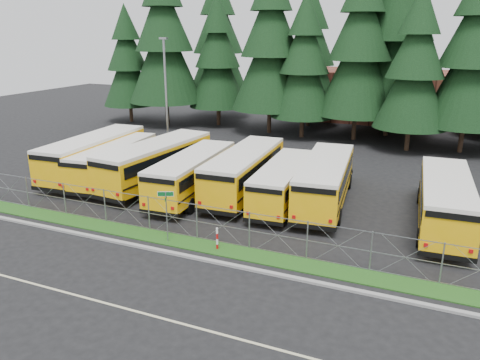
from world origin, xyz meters
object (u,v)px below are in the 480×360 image
object	(u,v)px
bus_1	(116,162)
striped_bollard	(217,239)
bus_4	(246,172)
bus_6	(326,182)
bus_0	(97,156)
light_standard	(166,92)
street_sign	(166,206)
bus_2	(160,163)
bus_5	(285,183)
bus_3	(195,175)
bus_east	(444,202)

from	to	relation	value
bus_1	striped_bollard	world-z (taller)	bus_1
bus_4	bus_6	world-z (taller)	bus_4
bus_0	light_standard	xyz separation A→B (m)	(1.06, 8.45, 3.94)
bus_4	bus_0	bearing A→B (deg)	180.00
street_sign	striped_bollard	xyz separation A→B (m)	(2.79, 0.19, -1.43)
bus_2	bus_5	world-z (taller)	bus_2
bus_2	bus_3	distance (m)	3.62
bus_6	bus_3	bearing A→B (deg)	-174.22
bus_6	light_standard	size ratio (longest dim) A/B	1.13
bus_0	street_sign	distance (m)	13.89
bus_4	bus_3	bearing A→B (deg)	-153.98
bus_4	street_sign	xyz separation A→B (m)	(-0.82, -8.82, 0.51)
bus_6	street_sign	world-z (taller)	bus_6
street_sign	bus_5	bearing A→B (deg)	64.81
bus_1	bus_4	size ratio (longest dim) A/B	0.92
striped_bollard	street_sign	bearing A→B (deg)	-176.04
bus_4	bus_5	distance (m)	3.07
bus_4	light_standard	bearing A→B (deg)	141.52
bus_3	bus_5	size ratio (longest dim) A/B	1.08
bus_6	street_sign	xyz separation A→B (m)	(-6.24, -8.86, 0.53)
bus_0	light_standard	size ratio (longest dim) A/B	1.18
bus_2	striped_bollard	bearing A→B (deg)	-38.34
bus_0	street_sign	size ratio (longest dim) A/B	4.24
bus_2	bus_3	world-z (taller)	bus_2
bus_4	street_sign	world-z (taller)	bus_4
street_sign	light_standard	xyz separation A→B (m)	(-10.14, 16.65, 3.47)
bus_0	striped_bollard	world-z (taller)	bus_0
bus_2	bus_5	size ratio (longest dim) A/B	1.18
bus_0	street_sign	xyz separation A→B (m)	(11.20, -8.20, 0.47)
bus_4	bus_2	bearing A→B (deg)	-177.79
bus_0	bus_2	world-z (taller)	bus_2
bus_6	bus_5	bearing A→B (deg)	-167.36
bus_1	bus_5	xyz separation A→B (m)	(12.98, 0.26, -0.07)
bus_2	bus_5	xyz separation A→B (m)	(9.44, -0.19, -0.24)
bus_1	light_standard	bearing A→B (deg)	90.30
street_sign	light_standard	bearing A→B (deg)	121.34
bus_0	striped_bollard	bearing A→B (deg)	-33.28
bus_5	bus_1	bearing A→B (deg)	177.58
bus_2	bus_4	distance (m)	6.51
bus_6	bus_east	bearing A→B (deg)	-13.82
bus_0	bus_1	distance (m)	2.06
bus_4	striped_bollard	xyz separation A→B (m)	(1.97, -8.62, -0.92)
striped_bollard	light_standard	xyz separation A→B (m)	(-12.93, 16.46, 4.90)
bus_5	bus_east	xyz separation A→B (m)	(9.42, -0.17, 0.14)
bus_1	bus_0	bearing A→B (deg)	162.59
street_sign	bus_4	bearing A→B (deg)	84.68
bus_east	striped_bollard	size ratio (longest dim) A/B	9.37
street_sign	bus_1	bearing A→B (deg)	139.72
bus_3	light_standard	distance (m)	13.03
bus_5	bus_0	bearing A→B (deg)	175.85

